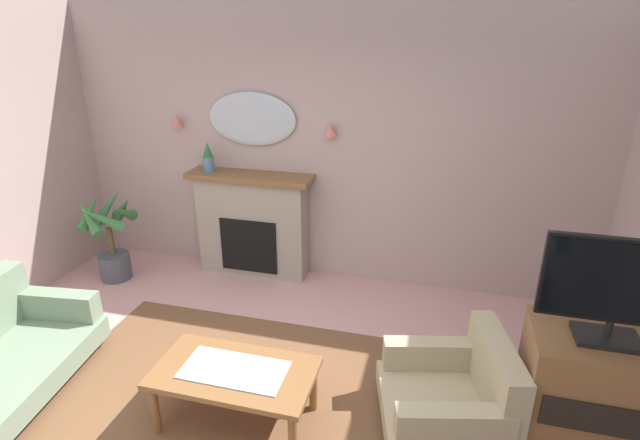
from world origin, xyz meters
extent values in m
cube|color=#B29993|center=(0.00, 2.53, 1.43)|extent=(6.58, 0.10, 2.87)
cube|color=brown|center=(0.00, 0.20, 0.01)|extent=(3.20, 2.40, 0.01)
cube|color=gray|center=(-0.76, 2.32, 0.55)|extent=(1.20, 0.28, 1.10)
cube|color=black|center=(-0.76, 2.22, 0.38)|extent=(0.64, 0.12, 0.60)
cube|color=brown|center=(-0.76, 2.30, 1.13)|extent=(1.36, 0.36, 0.06)
cylinder|color=#4C7093|center=(-1.21, 2.28, 1.24)|extent=(0.12, 0.12, 0.16)
cone|color=#2D6633|center=(-1.21, 2.28, 1.40)|extent=(0.10, 0.10, 0.16)
ellipsoid|color=#B2BCC6|center=(-0.76, 2.45, 1.71)|extent=(0.96, 0.06, 0.56)
cone|color=#D17066|center=(-1.61, 2.40, 1.66)|extent=(0.14, 0.14, 0.14)
cone|color=#D17066|center=(0.09, 2.40, 1.66)|extent=(0.14, 0.14, 0.14)
cube|color=brown|center=(-0.03, 0.17, 0.42)|extent=(1.10, 0.60, 0.04)
cube|color=#8C9E99|center=(-0.03, 0.17, 0.44)|extent=(0.72, 0.36, 0.01)
cylinder|color=brown|center=(-0.52, -0.07, 0.20)|extent=(0.06, 0.06, 0.40)
cylinder|color=brown|center=(0.46, -0.07, 0.20)|extent=(0.06, 0.06, 0.40)
cylinder|color=brown|center=(-0.52, 0.41, 0.20)|extent=(0.06, 0.06, 0.40)
cylinder|color=brown|center=(0.46, 0.41, 0.20)|extent=(0.06, 0.06, 0.40)
cube|color=gray|center=(-1.88, 0.61, 0.40)|extent=(0.77, 0.25, 0.24)
cylinder|color=brown|center=(-1.55, 0.64, 0.05)|extent=(0.07, 0.07, 0.10)
cylinder|color=brown|center=(-2.22, 0.56, 0.05)|extent=(0.07, 0.07, 0.10)
cube|color=tan|center=(1.35, 0.46, 0.18)|extent=(0.97, 0.97, 0.16)
cube|color=tan|center=(1.68, 0.54, 0.48)|extent=(0.35, 0.82, 0.45)
cube|color=tan|center=(1.27, 0.79, 0.37)|extent=(0.73, 0.31, 0.22)
cube|color=tan|center=(1.43, 0.13, 0.37)|extent=(0.73, 0.31, 0.22)
cylinder|color=brown|center=(0.94, 0.71, 0.05)|extent=(0.06, 0.06, 0.10)
cylinder|color=brown|center=(1.60, 0.87, 0.05)|extent=(0.06, 0.06, 0.10)
cube|color=brown|center=(2.24, 0.48, 0.45)|extent=(0.80, 0.56, 0.90)
cube|color=black|center=(2.24, 0.20, 0.54)|extent=(0.68, 0.02, 0.20)
cube|color=black|center=(2.24, 0.46, 0.92)|extent=(0.36, 0.24, 0.03)
cylinder|color=black|center=(2.24, 0.46, 0.98)|extent=(0.04, 0.04, 0.10)
cube|color=black|center=(2.24, 0.46, 1.29)|extent=(0.84, 0.04, 0.52)
cube|color=black|center=(2.24, 0.44, 1.29)|extent=(0.80, 0.01, 0.48)
cylinder|color=#474C56|center=(-2.19, 1.78, 0.14)|extent=(0.33, 0.33, 0.29)
cylinder|color=brown|center=(-2.19, 1.78, 0.44)|extent=(0.06, 0.06, 0.31)
cone|color=#38753D|center=(-2.01, 1.82, 0.78)|extent=(0.21, 0.48, 0.32)
cone|color=#38753D|center=(-2.10, 1.94, 0.78)|extent=(0.44, 0.33, 0.39)
cone|color=#38753D|center=(-2.28, 1.94, 0.78)|extent=(0.40, 0.30, 0.44)
cone|color=#38753D|center=(-2.38, 1.77, 0.78)|extent=(0.15, 0.44, 0.39)
cone|color=#38753D|center=(-2.28, 1.62, 0.78)|extent=(0.45, 0.32, 0.38)
cone|color=#38753D|center=(-2.11, 1.61, 0.78)|extent=(0.47, 0.31, 0.35)
camera|label=1|loc=(1.22, -2.28, 2.62)|focal=27.32mm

